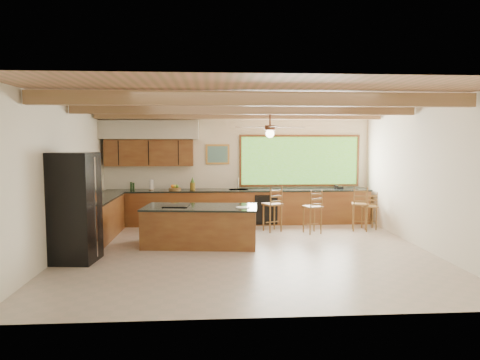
{
  "coord_description": "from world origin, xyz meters",
  "views": [
    {
      "loc": [
        -0.72,
        -8.37,
        2.19
      ],
      "look_at": [
        -0.1,
        0.8,
        1.36
      ],
      "focal_mm": 32.0,
      "sensor_mm": 36.0,
      "label": 1
    }
  ],
  "objects": [
    {
      "name": "bar_stool_c",
      "position": [
        3.22,
        1.92,
        0.56
      ],
      "size": [
        0.35,
        0.35,
        0.95
      ],
      "rotation": [
        0.0,
        0.0,
        -0.02
      ],
      "color": "brown",
      "rests_on": "ground"
    },
    {
      "name": "island",
      "position": [
        -0.96,
        0.6,
        0.42
      ],
      "size": [
        2.48,
        1.37,
        0.85
      ],
      "rotation": [
        0.0,
        0.0,
        -0.11
      ],
      "color": "brown",
      "rests_on": "ground"
    },
    {
      "name": "bar_stool_d",
      "position": [
        2.93,
        1.77,
        0.65
      ],
      "size": [
        0.48,
        0.48,
        1.09
      ],
      "rotation": [
        0.0,
        0.0,
        -0.27
      ],
      "color": "brown",
      "rests_on": "ground"
    },
    {
      "name": "ground",
      "position": [
        0.0,
        0.0,
        0.0
      ],
      "size": [
        7.2,
        7.2,
        0.0
      ],
      "primitive_type": "plane",
      "color": "#BAAC9A",
      "rests_on": "ground"
    },
    {
      "name": "counter_run",
      "position": [
        -0.82,
        2.52,
        0.46
      ],
      "size": [
        7.12,
        3.1,
        1.26
      ],
      "color": "brown",
      "rests_on": "ground"
    },
    {
      "name": "room_shell",
      "position": [
        -0.17,
        0.65,
        2.21
      ],
      "size": [
        7.27,
        6.54,
        3.02
      ],
      "color": "white",
      "rests_on": "ground"
    },
    {
      "name": "bar_stool_b",
      "position": [
        1.69,
        1.54,
        0.63
      ],
      "size": [
        0.48,
        0.48,
        1.06
      ],
      "rotation": [
        0.0,
        0.0,
        0.33
      ],
      "color": "brown",
      "rests_on": "ground"
    },
    {
      "name": "bar_stool_a",
      "position": [
        0.76,
        1.82,
        0.66
      ],
      "size": [
        0.52,
        0.52,
        1.11
      ],
      "rotation": [
        0.0,
        0.0,
        0.4
      ],
      "color": "brown",
      "rests_on": "ground"
    },
    {
      "name": "refrigerator",
      "position": [
        -3.22,
        -0.5,
        1.0
      ],
      "size": [
        0.85,
        0.83,
        2.0
      ],
      "rotation": [
        0.0,
        0.0,
        -0.1
      ],
      "color": "black",
      "rests_on": "ground"
    }
  ]
}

